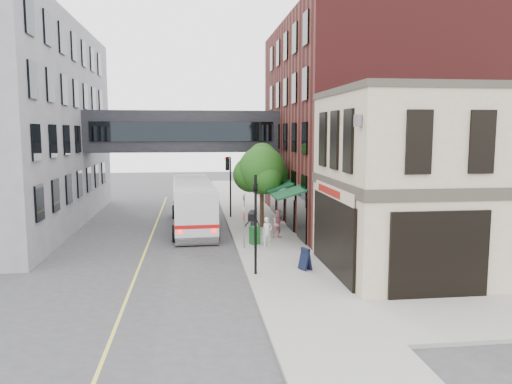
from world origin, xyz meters
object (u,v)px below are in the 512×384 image
object	(u,v)px
pedestrian_b	(279,224)
newspaper_box	(255,235)
bus	(193,202)
pedestrian_a	(267,232)
sandwich_board	(305,259)
pedestrian_c	(253,223)

from	to	relation	value
pedestrian_b	newspaper_box	world-z (taller)	pedestrian_b
bus	pedestrian_a	size ratio (longest dim) A/B	7.14
bus	newspaper_box	xyz separation A→B (m)	(3.48, -6.06, -1.09)
sandwich_board	bus	bearing A→B (deg)	89.58
pedestrian_b	sandwich_board	distance (m)	6.98
bus	pedestrian_b	world-z (taller)	bus
bus	sandwich_board	bearing A→B (deg)	-66.04
pedestrian_a	pedestrian_c	size ratio (longest dim) A/B	0.99
pedestrian_a	newspaper_box	bearing A→B (deg)	120.45
pedestrian_b	pedestrian_a	bearing A→B (deg)	-129.46
newspaper_box	bus	bearing A→B (deg)	99.87
newspaper_box	sandwich_board	world-z (taller)	sandwich_board
pedestrian_c	newspaper_box	bearing A→B (deg)	-59.83
bus	pedestrian_a	xyz separation A→B (m)	(4.11, -6.69, -0.78)
pedestrian_b	bus	bearing A→B (deg)	123.76
pedestrian_c	pedestrian_a	bearing A→B (deg)	-45.75
pedestrian_a	newspaper_box	size ratio (longest dim) A/B	1.62
pedestrian_a	sandwich_board	size ratio (longest dim) A/B	1.58
pedestrian_b	newspaper_box	size ratio (longest dim) A/B	1.69
pedestrian_a	pedestrian_c	world-z (taller)	pedestrian_c
pedestrian_a	pedestrian_c	bearing A→B (deg)	86.00
sandwich_board	pedestrian_b	bearing A→B (deg)	66.11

